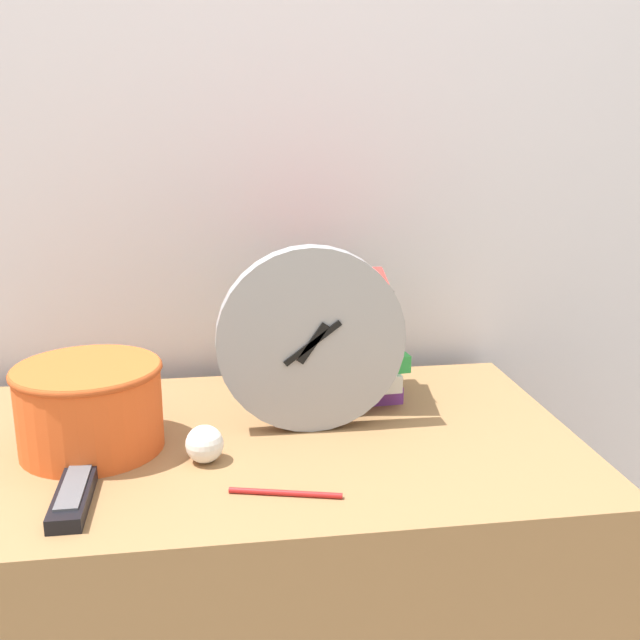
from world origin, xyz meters
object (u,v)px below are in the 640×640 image
at_px(desk_clock, 311,340).
at_px(crumpled_paper_ball, 205,444).
at_px(book_stack, 330,341).
at_px(tv_remote, 75,492).
at_px(pen, 285,493).
at_px(basket, 90,404).

distance_m(desk_clock, crumpled_paper_ball, 0.23).
xyz_separation_m(book_stack, tv_remote, (-0.39, -0.31, -0.10)).
distance_m(desk_clock, tv_remote, 0.41).
bearing_deg(desk_clock, book_stack, 68.05).
xyz_separation_m(desk_clock, book_stack, (0.05, 0.13, -0.04)).
distance_m(tv_remote, crumpled_paper_ball, 0.19).
distance_m(book_stack, pen, 0.38).
xyz_separation_m(book_stack, crumpled_paper_ball, (-0.22, -0.22, -0.08)).
distance_m(book_stack, crumpled_paper_ball, 0.33).
height_order(tv_remote, crumpled_paper_ball, crumpled_paper_ball).
bearing_deg(book_stack, pen, -108.75).
bearing_deg(basket, book_stack, 21.22).
xyz_separation_m(desk_clock, basket, (-0.34, -0.02, -0.08)).
distance_m(crumpled_paper_ball, pen, 0.16).
bearing_deg(pen, basket, 145.13).
bearing_deg(pen, desk_clock, 73.21).
relative_size(basket, crumpled_paper_ball, 3.97).
relative_size(desk_clock, tv_remote, 1.67).
distance_m(basket, pen, 0.34).
bearing_deg(crumpled_paper_ball, book_stack, 45.27).
bearing_deg(crumpled_paper_ball, desk_clock, 29.54).
bearing_deg(basket, tv_remote, -90.35).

